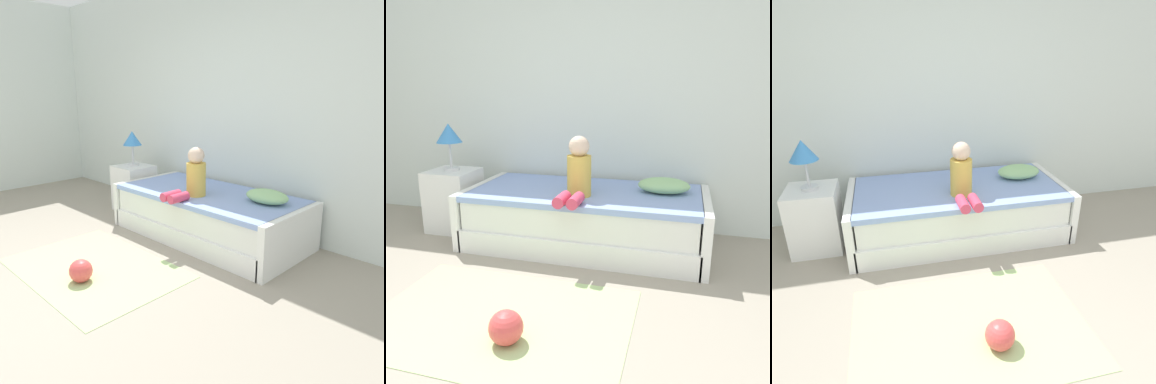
# 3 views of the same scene
# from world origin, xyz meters

# --- Properties ---
(ground_plane) EXTENTS (9.20, 9.20, 0.00)m
(ground_plane) POSITION_xyz_m (0.00, 0.00, 0.00)
(ground_plane) COLOR #9E9384
(wall_rear) EXTENTS (7.20, 0.10, 2.90)m
(wall_rear) POSITION_xyz_m (0.00, 2.60, 1.45)
(wall_rear) COLOR silver
(wall_rear) RESTS_ON ground
(bed) EXTENTS (2.11, 1.00, 0.50)m
(bed) POSITION_xyz_m (0.11, 2.00, 0.25)
(bed) COLOR white
(bed) RESTS_ON ground
(nightstand) EXTENTS (0.44, 0.44, 0.60)m
(nightstand) POSITION_xyz_m (-1.24, 2.02, 0.30)
(nightstand) COLOR white
(nightstand) RESTS_ON ground
(table_lamp) EXTENTS (0.24, 0.24, 0.45)m
(table_lamp) POSITION_xyz_m (-1.24, 2.02, 0.94)
(table_lamp) COLOR silver
(table_lamp) RESTS_ON nightstand
(child_figure) EXTENTS (0.20, 0.51, 0.50)m
(child_figure) POSITION_xyz_m (0.10, 1.77, 0.70)
(child_figure) COLOR gold
(child_figure) RESTS_ON bed
(pillow) EXTENTS (0.44, 0.30, 0.13)m
(pillow) POSITION_xyz_m (0.77, 2.10, 0.56)
(pillow) COLOR #99CC8C
(pillow) RESTS_ON bed
(toy_ball) EXTENTS (0.20, 0.20, 0.20)m
(toy_ball) POSITION_xyz_m (0.04, 0.50, 0.10)
(toy_ball) COLOR #E54C4C
(toy_ball) RESTS_ON ground
(area_rug) EXTENTS (1.60, 1.10, 0.01)m
(area_rug) POSITION_xyz_m (-0.10, 0.70, 0.00)
(area_rug) COLOR #B2D189
(area_rug) RESTS_ON ground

